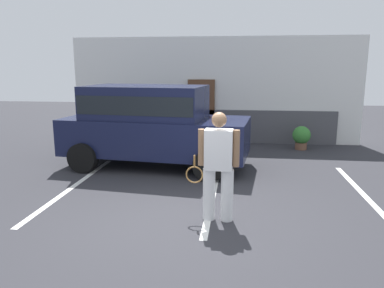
% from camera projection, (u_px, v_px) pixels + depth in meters
% --- Properties ---
extents(ground_plane, '(40.00, 40.00, 0.00)m').
position_uv_depth(ground_plane, '(184.00, 220.00, 6.15)').
color(ground_plane, '#2D2D33').
extents(parking_stripe_0, '(0.12, 4.40, 0.01)m').
position_uv_depth(parking_stripe_0, '(75.00, 186.00, 7.93)').
color(parking_stripe_0, silver).
rests_on(parking_stripe_0, ground_plane).
extents(parking_stripe_1, '(0.12, 4.40, 0.01)m').
position_uv_depth(parking_stripe_1, '(214.00, 191.00, 7.55)').
color(parking_stripe_1, silver).
rests_on(parking_stripe_1, ground_plane).
extents(parking_stripe_2, '(0.12, 4.40, 0.01)m').
position_uv_depth(parking_stripe_2, '(367.00, 198.00, 7.18)').
color(parking_stripe_2, silver).
rests_on(parking_stripe_2, ground_plane).
extents(house_frontage, '(9.61, 0.40, 3.48)m').
position_uv_depth(house_frontage, '(213.00, 93.00, 12.42)').
color(house_frontage, white).
rests_on(house_frontage, ground_plane).
extents(parked_suv, '(4.77, 2.55, 2.05)m').
position_uv_depth(parked_suv, '(152.00, 122.00, 9.30)').
color(parked_suv, '#141938').
rests_on(parked_suv, ground_plane).
extents(tennis_player_man, '(0.92, 0.29, 1.81)m').
position_uv_depth(tennis_player_man, '(218.00, 166.00, 5.99)').
color(tennis_player_man, white).
rests_on(tennis_player_man, ground_plane).
extents(potted_plant_by_porch, '(0.55, 0.55, 0.72)m').
position_uv_depth(potted_plant_by_porch, '(301.00, 137.00, 11.36)').
color(potted_plant_by_porch, brown).
rests_on(potted_plant_by_porch, ground_plane).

